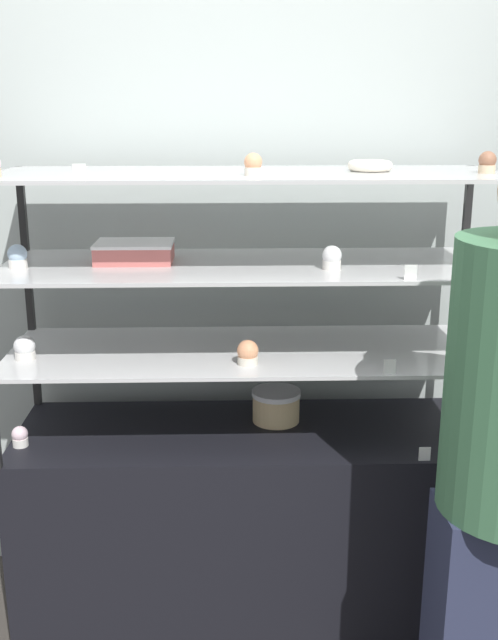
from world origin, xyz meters
The scene contains 23 objects.
ground_plane centered at (0.00, 0.00, 0.00)m, with size 20.00×20.00×0.00m, color #38332D.
back_wall centered at (0.00, 0.41, 1.30)m, with size 8.00×0.05×2.60m.
display_base centered at (0.00, 0.00, 0.36)m, with size 1.55×0.53×0.72m.
display_riser_lower centered at (0.00, 0.00, 0.99)m, with size 1.55×0.53×0.28m.
display_riser_middle centered at (0.00, 0.00, 1.27)m, with size 1.55×0.53×0.28m.
display_riser_upper centered at (0.00, 0.00, 1.56)m, with size 1.55×0.53×0.28m.
layer_cake_centerpiece centered at (0.10, 0.07, 0.78)m, with size 0.17×0.17×0.11m.
sheet_cake_frosted centered at (-0.36, 0.04, 1.32)m, with size 0.25×0.18×0.06m.
cupcake_0 centered at (-0.73, -0.10, 0.75)m, with size 0.05×0.05×0.07m.
cupcake_1 centered at (0.71, -0.08, 0.75)m, with size 0.05×0.05×0.07m.
price_tag_0 centered at (0.53, -0.24, 0.74)m, with size 0.04×0.00×0.04m.
cupcake_2 centered at (-0.70, -0.08, 1.04)m, with size 0.07×0.07×0.08m.
cupcake_3 centered at (-0.01, -0.14, 1.04)m, with size 0.07×0.07×0.08m.
cupcake_4 centered at (0.70, -0.08, 1.04)m, with size 0.07×0.07×0.08m.
price_tag_1 centered at (0.41, -0.24, 1.03)m, with size 0.04×0.00×0.04m.
cupcake_5 centered at (-0.71, -0.04, 1.32)m, with size 0.06×0.06×0.07m.
cupcake_6 centered at (0.25, -0.09, 1.32)m, with size 0.06×0.06×0.07m.
cupcake_7 centered at (0.73, -0.11, 1.32)m, with size 0.06×0.06×0.07m.
price_tag_2 centered at (0.45, -0.24, 1.31)m, with size 0.04×0.00×0.04m.
cupcake_9 centered at (0.01, -0.12, 1.60)m, with size 0.05×0.05×0.07m.
cupcake_10 centered at (0.71, -0.05, 1.60)m, with size 0.05×0.05×0.07m.
price_tag_3 centered at (-0.47, -0.24, 1.60)m, with size 0.04×0.00×0.04m.
donut_glazed centered at (0.38, 0.03, 1.59)m, with size 0.14×0.14×0.03m.
Camera 1 is at (-0.07, -2.31, 1.77)m, focal length 42.00 mm.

